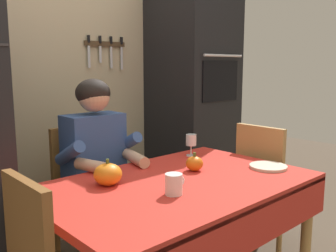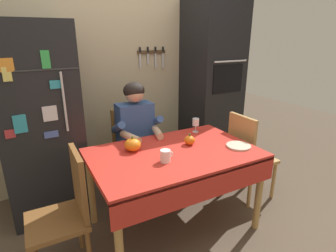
# 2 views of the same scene
# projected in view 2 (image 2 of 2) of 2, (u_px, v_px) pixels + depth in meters

# --- Properties ---
(ground_plane) EXTENTS (10.00, 10.00, 0.00)m
(ground_plane) POSITION_uv_depth(u_px,v_px,m) (179.00, 231.00, 2.43)
(ground_plane) COLOR brown
(ground_plane) RESTS_ON ground
(back_wall_assembly) EXTENTS (3.70, 0.13, 2.60)m
(back_wall_assembly) POSITION_uv_depth(u_px,v_px,m) (126.00, 69.00, 3.16)
(back_wall_assembly) COLOR #BCAD89
(back_wall_assembly) RESTS_ON ground
(refrigerator) EXTENTS (0.68, 0.71, 1.80)m
(refrigerator) POSITION_uv_depth(u_px,v_px,m) (41.00, 123.00, 2.51)
(refrigerator) COLOR black
(refrigerator) RESTS_ON ground
(wall_oven) EXTENTS (0.60, 0.64, 2.10)m
(wall_oven) POSITION_uv_depth(u_px,v_px,m) (211.00, 87.00, 3.40)
(wall_oven) COLOR black
(wall_oven) RESTS_ON ground
(dining_table) EXTENTS (1.40, 0.90, 0.74)m
(dining_table) POSITION_uv_depth(u_px,v_px,m) (175.00, 162.00, 2.28)
(dining_table) COLOR tan
(dining_table) RESTS_ON ground
(chair_behind_person) EXTENTS (0.40, 0.40, 0.93)m
(chair_behind_person) POSITION_uv_depth(u_px,v_px,m) (132.00, 147.00, 2.95)
(chair_behind_person) COLOR #9E6B33
(chair_behind_person) RESTS_ON ground
(seated_person) EXTENTS (0.47, 0.55, 1.25)m
(seated_person) POSITION_uv_depth(u_px,v_px,m) (138.00, 133.00, 2.72)
(seated_person) COLOR #38384C
(seated_person) RESTS_ON ground
(chair_right_side) EXTENTS (0.40, 0.40, 0.93)m
(chair_right_side) POSITION_uv_depth(u_px,v_px,m) (247.00, 153.00, 2.79)
(chair_right_side) COLOR tan
(chair_right_side) RESTS_ON ground
(chair_left_side) EXTENTS (0.40, 0.40, 0.93)m
(chair_left_side) POSITION_uv_depth(u_px,v_px,m) (67.00, 209.00, 1.90)
(chair_left_side) COLOR brown
(chair_left_side) RESTS_ON ground
(coffee_mug) EXTENTS (0.11, 0.08, 0.10)m
(coffee_mug) POSITION_uv_depth(u_px,v_px,m) (166.00, 156.00, 2.08)
(coffee_mug) COLOR white
(coffee_mug) RESTS_ON dining_table
(wine_glass) EXTENTS (0.07, 0.07, 0.14)m
(wine_glass) POSITION_uv_depth(u_px,v_px,m) (196.00, 123.00, 2.71)
(wine_glass) COLOR white
(wine_glass) RESTS_ON dining_table
(pumpkin_large) EXTENTS (0.14, 0.14, 0.13)m
(pumpkin_large) POSITION_uv_depth(u_px,v_px,m) (133.00, 145.00, 2.28)
(pumpkin_large) COLOR orange
(pumpkin_large) RESTS_ON dining_table
(pumpkin_medium) EXTENTS (0.10, 0.10, 0.10)m
(pumpkin_medium) POSITION_uv_depth(u_px,v_px,m) (189.00, 140.00, 2.41)
(pumpkin_medium) COLOR orange
(pumpkin_medium) RESTS_ON dining_table
(serving_tray) EXTENTS (0.21, 0.21, 0.02)m
(serving_tray) POSITION_uv_depth(u_px,v_px,m) (239.00, 146.00, 2.37)
(serving_tray) COLOR beige
(serving_tray) RESTS_ON dining_table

